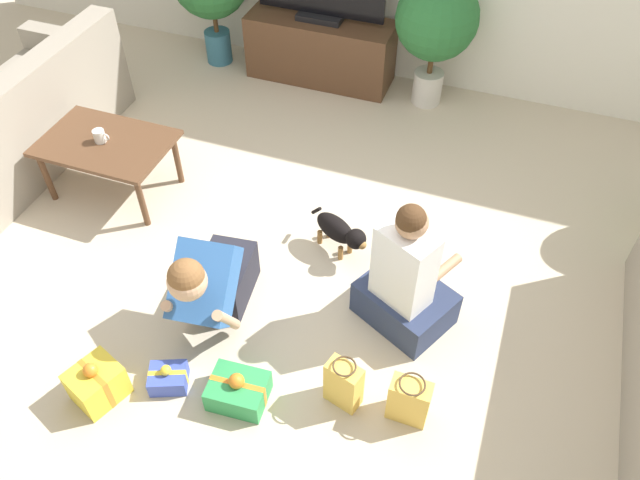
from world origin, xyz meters
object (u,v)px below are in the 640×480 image
object	(u,v)px
potted_plant_back_right	(436,23)
gift_box_b	(168,378)
gift_box_a	(238,391)
mug	(100,136)
person_sitting	(405,283)
dog	(340,231)
person_kneeling	(211,281)
gift_box_c	(97,383)
coffee_table	(107,147)
gift_bag_b	(344,384)
sofa_left	(7,132)
gift_bag_a	(409,400)
tv_console	(320,49)

from	to	relation	value
potted_plant_back_right	gift_box_b	distance (m)	3.34
gift_box_a	mug	size ratio (longest dim) A/B	2.70
potted_plant_back_right	gift_box_a	bearing A→B (deg)	-95.24
person_sitting	dog	size ratio (longest dim) A/B	2.09
person_kneeling	person_sitting	world-z (taller)	person_sitting
dog	gift_box_c	distance (m)	1.71
potted_plant_back_right	dog	size ratio (longest dim) A/B	2.41
coffee_table	gift_bag_b	distance (m)	2.37
dog	mug	distance (m)	1.77
sofa_left	person_kneeling	distance (m)	2.26
dog	gift_bag_a	size ratio (longest dim) A/B	1.43
person_kneeling	mug	world-z (taller)	person_kneeling
dog	gift_box_a	size ratio (longest dim) A/B	1.39
mug	gift_bag_b	bearing A→B (deg)	-26.69
gift_box_a	gift_box_b	size ratio (longest dim) A/B	1.29
sofa_left	coffee_table	xyz separation A→B (m)	(0.90, -0.02, 0.10)
gift_box_c	person_kneeling	bearing A→B (deg)	62.15
potted_plant_back_right	person_sitting	size ratio (longest dim) A/B	1.15
gift_box_b	sofa_left	bearing A→B (deg)	147.29
person_sitting	mug	size ratio (longest dim) A/B	7.82
person_kneeling	dog	xyz separation A→B (m)	(0.52, 0.77, -0.15)
dog	gift_bag_a	distance (m)	1.24
gift_box_b	gift_box_c	size ratio (longest dim) A/B	0.77
tv_console	gift_box_b	size ratio (longest dim) A/B	5.04
gift_bag_b	tv_console	bearing A→B (deg)	112.11
gift_box_b	mug	bearing A→B (deg)	132.31
gift_box_b	gift_bag_b	world-z (taller)	gift_bag_b
potted_plant_back_right	gift_bag_a	xyz separation A→B (m)	(0.59, -2.94, -0.57)
gift_box_c	gift_bag_a	size ratio (longest dim) A/B	1.03
person_kneeling	gift_box_c	bearing A→B (deg)	-125.05
coffee_table	mug	world-z (taller)	mug
gift_box_b	gift_bag_a	bearing A→B (deg)	11.74
sofa_left	person_kneeling	bearing A→B (deg)	68.73
tv_console	person_sitting	bearing A→B (deg)	-59.89
gift_box_a	gift_box_b	xyz separation A→B (m)	(-0.40, -0.05, -0.02)
tv_console	gift_bag_a	size ratio (longest dim) A/B	4.03
gift_box_c	gift_bag_a	world-z (taller)	gift_bag_a
person_sitting	gift_bag_b	bearing A→B (deg)	103.18
dog	gift_box_b	xyz separation A→B (m)	(-0.56, -1.28, -0.13)
sofa_left	person_kneeling	size ratio (longest dim) A/B	2.67
gift_box_b	gift_bag_a	world-z (taller)	gift_bag_a
potted_plant_back_right	mug	bearing A→B (deg)	-134.52
gift_box_c	gift_bag_b	bearing A→B (deg)	18.62
potted_plant_back_right	gift_bag_b	size ratio (longest dim) A/B	3.21
person_sitting	dog	xyz separation A→B (m)	(-0.52, 0.40, -0.14)
sofa_left	potted_plant_back_right	size ratio (longest dim) A/B	1.93
sofa_left	gift_box_b	xyz separation A→B (m)	(2.06, -1.32, -0.23)
person_sitting	gift_bag_a	distance (m)	0.67
gift_box_b	potted_plant_back_right	bearing A→B (deg)	77.82
gift_box_c	gift_bag_b	xyz separation A→B (m)	(1.25, 0.42, 0.05)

